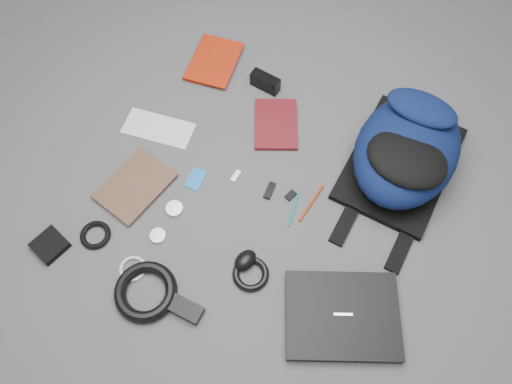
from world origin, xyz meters
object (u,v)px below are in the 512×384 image
at_px(dvd_case, 276,124).
at_px(power_brick, 182,307).
at_px(compact_camera, 265,82).
at_px(textbook_red, 193,56).
at_px(comic_book, 116,172).
at_px(pouch, 50,245).
at_px(backpack, 407,149).
at_px(mouse, 245,260).
at_px(laptop, 342,316).

height_order(dvd_case, power_brick, power_brick).
bearing_deg(dvd_case, compact_camera, 102.68).
distance_m(textbook_red, comic_book, 0.53).
height_order(dvd_case, pouch, pouch).
height_order(textbook_red, pouch, same).
relative_size(textbook_red, dvd_case, 1.08).
xyz_separation_m(textbook_red, pouch, (-0.05, -0.83, -0.00)).
distance_m(backpack, compact_camera, 0.55).
bearing_deg(dvd_case, comic_book, -159.80).
xyz_separation_m(backpack, textbook_red, (-0.83, 0.12, -0.09)).
distance_m(dvd_case, mouse, 0.50).
distance_m(compact_camera, pouch, 0.89).
bearing_deg(dvd_case, mouse, -100.95).
bearing_deg(compact_camera, backpack, -3.91).
height_order(laptop, mouse, mouse).
xyz_separation_m(textbook_red, mouse, (0.51, -0.63, 0.01)).
relative_size(backpack, laptop, 1.52).
bearing_deg(pouch, power_brick, -0.13).
bearing_deg(comic_book, power_brick, -23.49).
bearing_deg(backpack, textbook_red, 175.83).
bearing_deg(backpack, power_brick, -116.59).
height_order(textbook_red, mouse, mouse).
bearing_deg(pouch, dvd_case, 56.97).
relative_size(mouse, power_brick, 0.62).
bearing_deg(power_brick, mouse, 64.61).
distance_m(dvd_case, power_brick, 0.69).
bearing_deg(textbook_red, power_brick, -71.03).
height_order(laptop, pouch, laptop).
bearing_deg(backpack, pouch, -136.83).
bearing_deg(mouse, comic_book, -172.23).
bearing_deg(power_brick, backpack, 61.53).
relative_size(backpack, dvd_case, 2.39).
bearing_deg(power_brick, comic_book, 145.63).
distance_m(laptop, pouch, 0.89).
distance_m(comic_book, mouse, 0.52).
bearing_deg(laptop, comic_book, 147.41).
height_order(laptop, comic_book, laptop).
bearing_deg(comic_book, dvd_case, 57.29).
bearing_deg(compact_camera, dvd_case, -45.53).
xyz_separation_m(laptop, dvd_case, (-0.43, 0.52, -0.01)).
bearing_deg(backpack, compact_camera, 172.41).
xyz_separation_m(backpack, mouse, (-0.32, -0.51, -0.08)).
distance_m(textbook_red, mouse, 0.81).
xyz_separation_m(laptop, power_brick, (-0.42, -0.17, -0.00)).
distance_m(dvd_case, pouch, 0.82).
xyz_separation_m(laptop, mouse, (-0.32, 0.03, 0.00)).
bearing_deg(textbook_red, dvd_case, -27.03).
distance_m(mouse, power_brick, 0.23).
height_order(backpack, power_brick, backpack).
relative_size(textbook_red, comic_book, 0.95).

